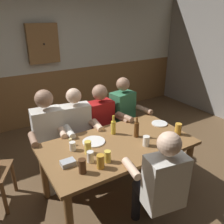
{
  "coord_description": "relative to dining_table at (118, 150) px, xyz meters",
  "views": [
    {
      "loc": [
        -1.28,
        -2.13,
        2.11
      ],
      "look_at": [
        0.0,
        -0.05,
        1.07
      ],
      "focal_mm": 37.36,
      "sensor_mm": 36.0,
      "label": 1
    }
  ],
  "objects": [
    {
      "name": "ground_plane",
      "position": [
        0.0,
        0.18,
        -0.63
      ],
      "size": [
        7.56,
        7.56,
        0.0
      ],
      "primitive_type": "plane",
      "color": "brown"
    },
    {
      "name": "back_wall_upper",
      "position": [
        0.0,
        2.56,
        1.19
      ],
      "size": [
        6.3,
        0.12,
        1.53
      ],
      "primitive_type": "cube",
      "color": "beige"
    },
    {
      "name": "back_wall_wainscot",
      "position": [
        0.0,
        2.56,
        -0.1
      ],
      "size": [
        6.3,
        0.12,
        1.05
      ],
      "primitive_type": "cube",
      "color": "brown",
      "rests_on": "ground_plane"
    },
    {
      "name": "dining_table",
      "position": [
        0.0,
        0.0,
        0.0
      ],
      "size": [
        1.73,
        0.95,
        0.72
      ],
      "color": "brown",
      "rests_on": "ground_plane"
    },
    {
      "name": "person_0",
      "position": [
        -0.59,
        0.7,
        0.07
      ],
      "size": [
        0.54,
        0.56,
        1.25
      ],
      "rotation": [
        0.0,
        0.0,
        3.05
      ],
      "color": "silver",
      "rests_on": "ground_plane"
    },
    {
      "name": "person_1",
      "position": [
        -0.21,
        0.71,
        0.04
      ],
      "size": [
        0.58,
        0.56,
        1.21
      ],
      "rotation": [
        0.0,
        0.0,
        2.99
      ],
      "color": "silver",
      "rests_on": "ground_plane"
    },
    {
      "name": "person_2",
      "position": [
        0.2,
        0.7,
        0.04
      ],
      "size": [
        0.52,
        0.51,
        1.2
      ],
      "rotation": [
        0.0,
        0.0,
        3.17
      ],
      "color": "#AD1919",
      "rests_on": "ground_plane"
    },
    {
      "name": "person_3",
      "position": [
        0.6,
        0.7,
        0.05
      ],
      "size": [
        0.52,
        0.58,
        1.25
      ],
      "rotation": [
        0.0,
        0.0,
        3.31
      ],
      "color": "#33724C",
      "rests_on": "ground_plane"
    },
    {
      "name": "person_4",
      "position": [
        0.01,
        -0.71,
        0.04
      ],
      "size": [
        0.55,
        0.58,
        1.22
      ],
      "rotation": [
        0.0,
        0.0,
        -0.18
      ],
      "color": "silver",
      "rests_on": "ground_plane"
    },
    {
      "name": "table_candle",
      "position": [
        -0.48,
        0.25,
        0.14
      ],
      "size": [
        0.04,
        0.04,
        0.08
      ],
      "primitive_type": "cylinder",
      "color": "#F9E08C",
      "rests_on": "dining_table"
    },
    {
      "name": "condiment_caddy",
      "position": [
        -0.65,
        -0.09,
        0.12
      ],
      "size": [
        0.14,
        0.1,
        0.05
      ],
      "primitive_type": "cube",
      "color": "#B2B7BC",
      "rests_on": "dining_table"
    },
    {
      "name": "plate_0",
      "position": [
        -0.23,
        0.17,
        0.1
      ],
      "size": [
        0.26,
        0.26,
        0.01
      ],
      "primitive_type": "cylinder",
      "color": "white",
      "rests_on": "dining_table"
    },
    {
      "name": "plate_1",
      "position": [
        0.75,
        0.13,
        0.1
      ],
      "size": [
        0.21,
        0.21,
        0.01
      ],
      "primitive_type": "cylinder",
      "color": "white",
      "rests_on": "dining_table"
    },
    {
      "name": "bottle_0",
      "position": [
        0.27,
        0.02,
        0.2
      ],
      "size": [
        0.06,
        0.06,
        0.25
      ],
      "color": "#593314",
      "rests_on": "dining_table"
    },
    {
      "name": "bottle_1",
      "position": [
        0.08,
        0.22,
        0.19
      ],
      "size": [
        0.06,
        0.06,
        0.25
      ],
      "color": "gold",
      "rests_on": "dining_table"
    },
    {
      "name": "pint_glass_0",
      "position": [
        -0.5,
        0.14,
        0.15
      ],
      "size": [
        0.07,
        0.07,
        0.1
      ],
      "primitive_type": "cylinder",
      "color": "white",
      "rests_on": "dining_table"
    },
    {
      "name": "pint_glass_1",
      "position": [
        -0.39,
        -0.3,
        0.17
      ],
      "size": [
        0.08,
        0.08,
        0.14
      ],
      "primitive_type": "cylinder",
      "color": "gold",
      "rests_on": "dining_table"
    },
    {
      "name": "pint_glass_2",
      "position": [
        -0.28,
        -0.25,
        0.16
      ],
      "size": [
        0.07,
        0.07,
        0.12
      ],
      "primitive_type": "cylinder",
      "color": "#E5C64C",
      "rests_on": "dining_table"
    },
    {
      "name": "pint_glass_3",
      "position": [
        -0.57,
        -0.27,
        0.17
      ],
      "size": [
        0.07,
        0.07,
        0.15
      ],
      "primitive_type": "cylinder",
      "color": "#4C2D19",
      "rests_on": "dining_table"
    },
    {
      "name": "pint_glass_4",
      "position": [
        -0.38,
        -0.01,
        0.17
      ],
      "size": [
        0.07,
        0.07,
        0.15
      ],
      "primitive_type": "cylinder",
      "color": "#E5C64C",
      "rests_on": "dining_table"
    },
    {
      "name": "pint_glass_5",
      "position": [
        0.24,
        -0.21,
        0.15
      ],
      "size": [
        0.08,
        0.08,
        0.12
      ],
      "primitive_type": "cylinder",
      "color": "white",
      "rests_on": "dining_table"
    },
    {
      "name": "pint_glass_6",
      "position": [
        0.75,
        -0.21,
        0.17
      ],
      "size": [
        0.08,
        0.08,
        0.15
      ],
      "primitive_type": "cylinder",
      "color": "gold",
      "rests_on": "dining_table"
    },
    {
      "name": "pint_glass_7",
      "position": [
        -0.43,
        -0.16,
        0.16
      ],
      "size": [
        0.07,
        0.07,
        0.12
      ],
      "primitive_type": "cylinder",
      "color": "white",
      "rests_on": "dining_table"
    },
    {
      "name": "wall_dart_cabinet",
      "position": [
        -0.06,
        2.43,
        0.97
      ],
      "size": [
        0.56,
        0.15,
        0.7
      ],
      "color": "brown"
    }
  ]
}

